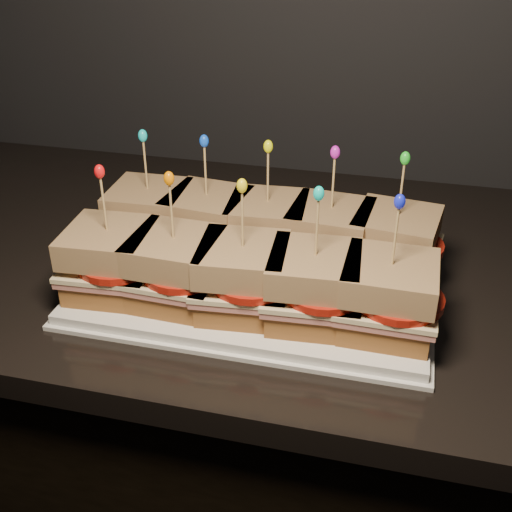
# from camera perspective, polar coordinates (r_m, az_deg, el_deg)

# --- Properties ---
(cabinet) EXTENTS (2.45, 0.63, 0.87)m
(cabinet) POSITION_cam_1_polar(r_m,az_deg,el_deg) (1.22, 12.24, -20.59)
(cabinet) COLOR black
(cabinet) RESTS_ON ground
(granite_slab) EXTENTS (2.49, 0.67, 0.03)m
(granite_slab) POSITION_cam_1_polar(r_m,az_deg,el_deg) (0.92, 15.18, -2.33)
(granite_slab) COLOR black
(granite_slab) RESTS_ON cabinet
(platter) EXTENTS (0.44, 0.27, 0.02)m
(platter) POSITION_cam_1_polar(r_m,az_deg,el_deg) (0.83, 0.00, -2.74)
(platter) COLOR white
(platter) RESTS_ON granite_slab
(platter_rim) EXTENTS (0.45, 0.29, 0.01)m
(platter_rim) POSITION_cam_1_polar(r_m,az_deg,el_deg) (0.84, 0.00, -3.09)
(platter_rim) COLOR white
(platter_rim) RESTS_ON granite_slab
(sandwich_0_bread_bot) EXTENTS (0.10, 0.10, 0.03)m
(sandwich_0_bread_bot) POSITION_cam_1_polar(r_m,az_deg,el_deg) (0.92, -9.25, 1.90)
(sandwich_0_bread_bot) COLOR brown
(sandwich_0_bread_bot) RESTS_ON platter
(sandwich_0_ham) EXTENTS (0.11, 0.11, 0.01)m
(sandwich_0_ham) POSITION_cam_1_polar(r_m,az_deg,el_deg) (0.92, -9.34, 2.89)
(sandwich_0_ham) COLOR #BB6B61
(sandwich_0_ham) RESTS_ON sandwich_0_bread_bot
(sandwich_0_cheese) EXTENTS (0.12, 0.11, 0.01)m
(sandwich_0_cheese) POSITION_cam_1_polar(r_m,az_deg,el_deg) (0.91, -9.38, 3.28)
(sandwich_0_cheese) COLOR beige
(sandwich_0_cheese) RESTS_ON sandwich_0_ham
(sandwich_0_tomato) EXTENTS (0.10, 0.10, 0.01)m
(sandwich_0_tomato) POSITION_cam_1_polar(r_m,az_deg,el_deg) (0.90, -8.85, 3.46)
(sandwich_0_tomato) COLOR #AC1B0E
(sandwich_0_tomato) RESTS_ON sandwich_0_cheese
(sandwich_0_bread_top) EXTENTS (0.11, 0.11, 0.03)m
(sandwich_0_bread_top) POSITION_cam_1_polar(r_m,az_deg,el_deg) (0.90, -9.53, 4.95)
(sandwich_0_bread_top) COLOR brown
(sandwich_0_bread_top) RESTS_ON sandwich_0_tomato
(sandwich_0_pick) EXTENTS (0.00, 0.00, 0.09)m
(sandwich_0_pick) POSITION_cam_1_polar(r_m,az_deg,el_deg) (0.88, -9.78, 7.74)
(sandwich_0_pick) COLOR tan
(sandwich_0_pick) RESTS_ON sandwich_0_bread_top
(sandwich_0_frill) EXTENTS (0.01, 0.01, 0.02)m
(sandwich_0_frill) POSITION_cam_1_polar(r_m,az_deg,el_deg) (0.87, -10.04, 10.49)
(sandwich_0_frill) COLOR #12BBC0
(sandwich_0_frill) RESTS_ON sandwich_0_pick
(sandwich_1_bread_bot) EXTENTS (0.11, 0.11, 0.03)m
(sandwich_1_bread_bot) POSITION_cam_1_polar(r_m,az_deg,el_deg) (0.90, -4.26, 1.31)
(sandwich_1_bread_bot) COLOR brown
(sandwich_1_bread_bot) RESTS_ON platter
(sandwich_1_ham) EXTENTS (0.12, 0.12, 0.01)m
(sandwich_1_ham) POSITION_cam_1_polar(r_m,az_deg,el_deg) (0.89, -4.30, 2.32)
(sandwich_1_ham) COLOR #BB6B61
(sandwich_1_ham) RESTS_ON sandwich_1_bread_bot
(sandwich_1_cheese) EXTENTS (0.12, 0.12, 0.01)m
(sandwich_1_cheese) POSITION_cam_1_polar(r_m,az_deg,el_deg) (0.88, -4.32, 2.73)
(sandwich_1_cheese) COLOR beige
(sandwich_1_cheese) RESTS_ON sandwich_1_ham
(sandwich_1_tomato) EXTENTS (0.10, 0.10, 0.01)m
(sandwich_1_tomato) POSITION_cam_1_polar(r_m,az_deg,el_deg) (0.87, -3.71, 2.91)
(sandwich_1_tomato) COLOR #AC1B0E
(sandwich_1_tomato) RESTS_ON sandwich_1_cheese
(sandwich_1_bread_top) EXTENTS (0.11, 0.11, 0.03)m
(sandwich_1_bread_top) POSITION_cam_1_polar(r_m,az_deg,el_deg) (0.87, -4.39, 4.44)
(sandwich_1_bread_top) COLOR brown
(sandwich_1_bread_top) RESTS_ON sandwich_1_tomato
(sandwich_1_pick) EXTENTS (0.00, 0.00, 0.09)m
(sandwich_1_pick) POSITION_cam_1_polar(r_m,az_deg,el_deg) (0.85, -4.52, 7.31)
(sandwich_1_pick) COLOR tan
(sandwich_1_pick) RESTS_ON sandwich_1_bread_top
(sandwich_1_frill) EXTENTS (0.01, 0.01, 0.02)m
(sandwich_1_frill) POSITION_cam_1_polar(r_m,az_deg,el_deg) (0.84, -4.64, 10.16)
(sandwich_1_frill) COLOR blue
(sandwich_1_frill) RESTS_ON sandwich_1_pick
(sandwich_2_bread_bot) EXTENTS (0.11, 0.11, 0.03)m
(sandwich_2_bread_bot) POSITION_cam_1_polar(r_m,az_deg,el_deg) (0.88, 1.00, 0.68)
(sandwich_2_bread_bot) COLOR brown
(sandwich_2_bread_bot) RESTS_ON platter
(sandwich_2_ham) EXTENTS (0.12, 0.11, 0.01)m
(sandwich_2_ham) POSITION_cam_1_polar(r_m,az_deg,el_deg) (0.87, 1.01, 1.71)
(sandwich_2_ham) COLOR #BB6B61
(sandwich_2_ham) RESTS_ON sandwich_2_bread_bot
(sandwich_2_cheese) EXTENTS (0.12, 0.12, 0.01)m
(sandwich_2_cheese) POSITION_cam_1_polar(r_m,az_deg,el_deg) (0.86, 1.01, 2.12)
(sandwich_2_cheese) COLOR beige
(sandwich_2_cheese) RESTS_ON sandwich_2_ham
(sandwich_2_tomato) EXTENTS (0.10, 0.10, 0.01)m
(sandwich_2_tomato) POSITION_cam_1_polar(r_m,az_deg,el_deg) (0.85, 1.71, 2.29)
(sandwich_2_tomato) COLOR #AC1B0E
(sandwich_2_tomato) RESTS_ON sandwich_2_cheese
(sandwich_2_bread_top) EXTENTS (0.11, 0.11, 0.03)m
(sandwich_2_bread_top) POSITION_cam_1_polar(r_m,az_deg,el_deg) (0.85, 1.03, 3.87)
(sandwich_2_bread_top) COLOR brown
(sandwich_2_bread_top) RESTS_ON sandwich_2_tomato
(sandwich_2_pick) EXTENTS (0.00, 0.00, 0.09)m
(sandwich_2_pick) POSITION_cam_1_polar(r_m,az_deg,el_deg) (0.83, 1.06, 6.80)
(sandwich_2_pick) COLOR tan
(sandwich_2_pick) RESTS_ON sandwich_2_bread_top
(sandwich_2_frill) EXTENTS (0.01, 0.01, 0.02)m
(sandwich_2_frill) POSITION_cam_1_polar(r_m,az_deg,el_deg) (0.81, 1.09, 9.71)
(sandwich_2_frill) COLOR #DEE60A
(sandwich_2_frill) RESTS_ON sandwich_2_pick
(sandwich_3_bread_bot) EXTENTS (0.11, 0.11, 0.03)m
(sandwich_3_bread_bot) POSITION_cam_1_polar(r_m,az_deg,el_deg) (0.86, 6.46, 0.02)
(sandwich_3_bread_bot) COLOR brown
(sandwich_3_bread_bot) RESTS_ON platter
(sandwich_3_ham) EXTENTS (0.12, 0.11, 0.01)m
(sandwich_3_ham) POSITION_cam_1_polar(r_m,az_deg,el_deg) (0.85, 6.52, 1.06)
(sandwich_3_ham) COLOR #BB6B61
(sandwich_3_ham) RESTS_ON sandwich_3_bread_bot
(sandwich_3_cheese) EXTENTS (0.12, 0.12, 0.01)m
(sandwich_3_cheese) POSITION_cam_1_polar(r_m,az_deg,el_deg) (0.85, 6.55, 1.47)
(sandwich_3_cheese) COLOR beige
(sandwich_3_cheese) RESTS_ON sandwich_3_ham
(sandwich_3_tomato) EXTENTS (0.10, 0.10, 0.01)m
(sandwich_3_tomato) POSITION_cam_1_polar(r_m,az_deg,el_deg) (0.84, 7.33, 1.64)
(sandwich_3_tomato) COLOR #AC1B0E
(sandwich_3_tomato) RESTS_ON sandwich_3_cheese
(sandwich_3_bread_top) EXTENTS (0.11, 0.11, 0.03)m
(sandwich_3_bread_top) POSITION_cam_1_polar(r_m,az_deg,el_deg) (0.84, 6.66, 3.24)
(sandwich_3_bread_top) COLOR brown
(sandwich_3_bread_top) RESTS_ON sandwich_3_tomato
(sandwich_3_pick) EXTENTS (0.00, 0.00, 0.09)m
(sandwich_3_pick) POSITION_cam_1_polar(r_m,az_deg,el_deg) (0.82, 6.86, 6.20)
(sandwich_3_pick) COLOR tan
(sandwich_3_pick) RESTS_ON sandwich_3_bread_top
(sandwich_3_frill) EXTENTS (0.01, 0.01, 0.02)m
(sandwich_3_frill) POSITION_cam_1_polar(r_m,az_deg,el_deg) (0.80, 7.05, 9.15)
(sandwich_3_frill) COLOR #C21BB8
(sandwich_3_frill) RESTS_ON sandwich_3_pick
(sandwich_4_bread_bot) EXTENTS (0.11, 0.11, 0.03)m
(sandwich_4_bread_bot) POSITION_cam_1_polar(r_m,az_deg,el_deg) (0.86, 12.02, -0.65)
(sandwich_4_bread_bot) COLOR brown
(sandwich_4_bread_bot) RESTS_ON platter
(sandwich_4_ham) EXTENTS (0.12, 0.12, 0.01)m
(sandwich_4_ham) POSITION_cam_1_polar(r_m,az_deg,el_deg) (0.85, 12.14, 0.38)
(sandwich_4_ham) COLOR #BB6B61
(sandwich_4_ham) RESTS_ON sandwich_4_bread_bot
(sandwich_4_cheese) EXTENTS (0.13, 0.12, 0.01)m
(sandwich_4_cheese) POSITION_cam_1_polar(r_m,az_deg,el_deg) (0.85, 12.19, 0.80)
(sandwich_4_cheese) COLOR beige
(sandwich_4_cheese) RESTS_ON sandwich_4_ham
(sandwich_4_tomato) EXTENTS (0.10, 0.10, 0.01)m
(sandwich_4_tomato) POSITION_cam_1_polar(r_m,az_deg,el_deg) (0.84, 13.04, 0.95)
(sandwich_4_tomato) COLOR #AC1B0E
(sandwich_4_tomato) RESTS_ON sandwich_4_cheese
(sandwich_4_bread_top) EXTENTS (0.11, 0.11, 0.03)m
(sandwich_4_bread_top) POSITION_cam_1_polar(r_m,az_deg,el_deg) (0.83, 12.40, 2.56)
(sandwich_4_bread_top) COLOR brown
(sandwich_4_bread_top) RESTS_ON sandwich_4_tomato
(sandwich_4_pick) EXTENTS (0.00, 0.00, 0.09)m
(sandwich_4_pick) POSITION_cam_1_polar(r_m,az_deg,el_deg) (0.81, 12.76, 5.52)
(sandwich_4_pick) COLOR tan
(sandwich_4_pick) RESTS_ON sandwich_4_bread_top
(sandwich_4_frill) EXTENTS (0.01, 0.01, 0.02)m
(sandwich_4_frill) POSITION_cam_1_polar(r_m,az_deg,el_deg) (0.80, 13.12, 8.46)
(sandwich_4_frill) COLOR green
(sandwich_4_frill) RESTS_ON sandwich_4_pick
(sandwich_5_bread_bot) EXTENTS (0.11, 0.11, 0.03)m
(sandwich_5_bread_bot) POSITION_cam_1_polar(r_m,az_deg,el_deg) (0.82, -12.54, -2.12)
(sandwich_5_bread_bot) COLOR brown
(sandwich_5_bread_bot) RESTS_ON platter
(sandwich_5_ham) EXTENTS (0.12, 0.11, 0.01)m
(sandwich_5_ham) POSITION_cam_1_polar(r_m,az_deg,el_deg) (0.82, -12.68, -1.05)
(sandwich_5_ham) COLOR #BB6B61
(sandwich_5_ham) RESTS_ON sandwich_5_bread_bot
(sandwich_5_cheese) EXTENTS (0.12, 0.11, 0.01)m
(sandwich_5_cheese) POSITION_cam_1_polar(r_m,az_deg,el_deg) (0.81, -12.73, -0.63)
(sandwich_5_cheese) COLOR beige
(sandwich_5_cheese) RESTS_ON sandwich_5_ham
(sandwich_5_tomato) EXTENTS (0.10, 0.10, 0.01)m
(sandwich_5_tomato) POSITION_cam_1_polar(r_m,az_deg,el_deg) (0.80, -12.20, -0.48)
(sandwich_5_tomato) COLOR #AC1B0E
(sandwich_5_tomato) RESTS_ON sandwich_5_cheese
(sandwich_5_bread_top) EXTENTS (0.11, 0.11, 0.03)m
(sandwich_5_bread_top) POSITION_cam_1_polar(r_m,az_deg,el_deg) (0.80, -12.96, 1.19)
(sandwich_5_bread_top) COLOR brown
(sandwich_5_bread_top) RESTS_ON sandwich_5_tomato
(sandwich_5_pick) EXTENTS (0.00, 0.00, 0.09)m
(sandwich_5_pick) POSITION_cam_1_polar(r_m,az_deg,el_deg) (0.78, -13.35, 4.25)
(sandwich_5_pick) COLOR tan
(sandwich_5_pick) RESTS_ON sandwich_5_bread_top
(sandwich_5_frill) EXTENTS (0.01, 0.01, 0.02)m
(sandwich_5_frill) POSITION_cam_1_polar(r_m,az_deg,el_deg) (0.76, -13.74, 7.31)
(sandwich_5_frill) COLOR red
(sandwich_5_frill) RESTS_ON sandwich_5_pick
(sandwich_6_bread_bot) EXTENTS (0.10, 0.10, 0.03)m
(sandwich_6_bread_bot) POSITION_cam_1_polar(r_m,az_deg,el_deg) (0.79, -7.04, -2.93)
(sandwich_6_bread_bot) COLOR brown
(sandwich_6_bread_bot) RESTS_ON platter
(sandwich_6_ham) EXTENTS (0.11, 0.11, 0.01)m
(sandwich_6_ham) POSITION_cam_1_polar(r_m,az_deg,el_deg) (0.78, -7.12, -1.83)
(sandwich_6_ham) COLOR #BB6B61
(sandwich_6_ham) RESTS_ON sandwich_6_bread_bot
(sandwich_6_cheese) EXTENTS (0.12, 0.11, 0.01)m
(sandwich_6_cheese) POSITION_cam_1_polar(r_m,az_deg,el_deg) (0.78, -7.15, -1.39)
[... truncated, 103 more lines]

